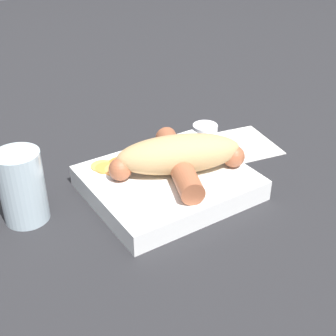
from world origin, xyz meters
name	(u,v)px	position (x,y,z in m)	size (l,w,h in m)	color
ground_plane	(168,192)	(0.00, 0.00, 0.00)	(3.00, 3.00, 0.00)	#232326
food_tray	(168,183)	(0.00, 0.00, 0.02)	(0.23, 0.20, 0.03)	white
bread_roll	(179,154)	(0.02, 0.00, 0.06)	(0.20, 0.13, 0.06)	tan
sausage	(178,163)	(0.01, -0.01, 0.05)	(0.19, 0.17, 0.03)	#9E5638
pickled_veggies	(110,167)	(-0.06, 0.06, 0.03)	(0.06, 0.06, 0.00)	#F99E4C
napkin	(240,145)	(0.19, 0.05, 0.00)	(0.14, 0.14, 0.00)	white
condiment_cup_near	(234,142)	(0.17, 0.05, 0.01)	(0.05, 0.05, 0.02)	white
condiment_cup_far	(205,132)	(0.16, 0.11, 0.01)	(0.05, 0.05, 0.02)	white
drink_glass	(22,187)	(-0.20, 0.05, 0.05)	(0.06, 0.06, 0.10)	silver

